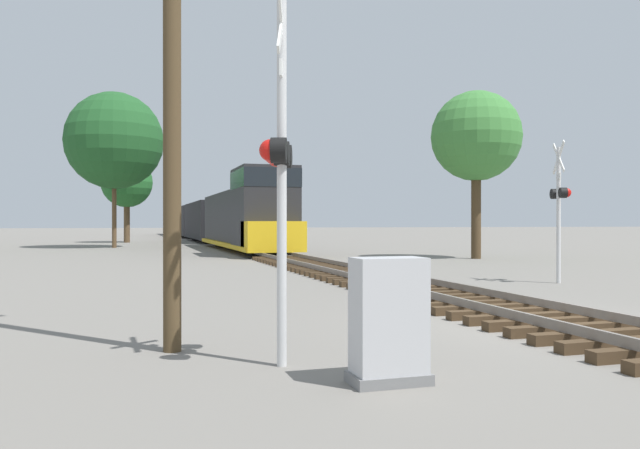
# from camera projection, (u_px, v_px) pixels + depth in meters

# --- Properties ---
(ground_plane) EXTENTS (400.00, 400.00, 0.00)m
(ground_plane) POSITION_uv_depth(u_px,v_px,m) (542.00, 325.00, 10.69)
(ground_plane) COLOR slate
(rail_track_bed) EXTENTS (2.60, 160.00, 0.31)m
(rail_track_bed) POSITION_uv_depth(u_px,v_px,m) (542.00, 317.00, 10.69)
(rail_track_bed) COLOR #42301E
(rail_track_bed) RESTS_ON ground
(freight_train) EXTENTS (2.97, 69.19, 4.62)m
(freight_train) POSITION_uv_depth(u_px,v_px,m) (201.00, 221.00, 61.44)
(freight_train) COLOR #232326
(freight_train) RESTS_ON ground
(crossing_signal_near) EXTENTS (0.59, 1.00, 4.64)m
(crossing_signal_near) POSITION_uv_depth(u_px,v_px,m) (279.00, 158.00, 7.61)
(crossing_signal_near) COLOR silver
(crossing_signal_near) RESTS_ON ground
(crossing_signal_far) EXTENTS (0.58, 1.00, 4.10)m
(crossing_signal_far) POSITION_uv_depth(u_px,v_px,m) (559.00, 200.00, 18.00)
(crossing_signal_far) COLOR silver
(crossing_signal_far) RESTS_ON ground
(relay_cabinet) EXTENTS (0.86, 0.50, 1.38)m
(relay_cabinet) POSITION_uv_depth(u_px,v_px,m) (389.00, 322.00, 6.79)
(relay_cabinet) COLOR slate
(relay_cabinet) RESTS_ON ground
(tree_far_right) EXTENTS (4.36, 4.36, 8.13)m
(tree_far_right) POSITION_uv_depth(u_px,v_px,m) (476.00, 137.00, 30.18)
(tree_far_right) COLOR #473521
(tree_far_right) RESTS_ON ground
(tree_mid_background) EXTENTS (6.69, 6.69, 10.76)m
(tree_mid_background) POSITION_uv_depth(u_px,v_px,m) (114.00, 141.00, 43.07)
(tree_mid_background) COLOR brown
(tree_mid_background) RESTS_ON ground
(tree_deep_background) EXTENTS (4.41, 4.41, 7.48)m
(tree_deep_background) POSITION_uv_depth(u_px,v_px,m) (127.00, 183.00, 54.37)
(tree_deep_background) COLOR brown
(tree_deep_background) RESTS_ON ground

